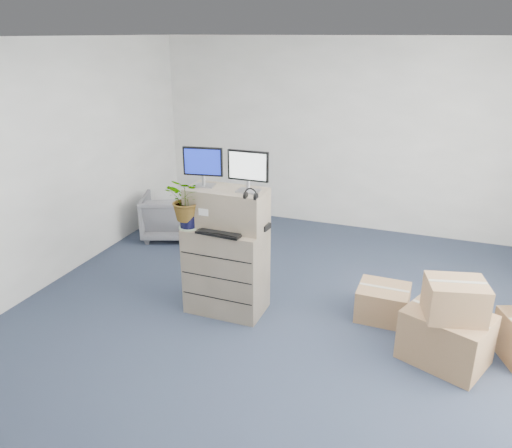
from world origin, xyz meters
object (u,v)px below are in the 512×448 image
(monitor_right, at_px, (248,169))
(water_bottle, at_px, (232,216))
(potted_plant, at_px, (187,205))
(filing_cabinet_lower, at_px, (226,269))
(keyboard, at_px, (220,233))
(office_chair, at_px, (168,214))
(monitor_left, at_px, (203,165))

(monitor_right, xyz_separation_m, water_bottle, (-0.19, 0.03, -0.53))
(monitor_right, distance_m, potted_plant, 0.73)
(filing_cabinet_lower, bearing_deg, potted_plant, -158.31)
(monitor_right, bearing_deg, keyboard, -139.30)
(keyboard, bearing_deg, monitor_right, 44.42)
(water_bottle, distance_m, office_chair, 2.39)
(filing_cabinet_lower, distance_m, water_bottle, 0.60)
(water_bottle, distance_m, potted_plant, 0.47)
(monitor_right, xyz_separation_m, office_chair, (-1.88, 1.56, -1.23))
(monitor_left, bearing_deg, potted_plant, -128.19)
(water_bottle, height_order, potted_plant, potted_plant)
(monitor_left, bearing_deg, monitor_right, -11.39)
(monitor_left, relative_size, monitor_right, 0.98)
(water_bottle, xyz_separation_m, potted_plant, (-0.41, -0.20, 0.13))
(monitor_left, relative_size, potted_plant, 0.73)
(monitor_left, xyz_separation_m, monitor_right, (0.50, -0.02, 0.00))
(potted_plant, bearing_deg, keyboard, -4.73)
(filing_cabinet_lower, relative_size, office_chair, 1.33)
(monitor_right, relative_size, potted_plant, 0.75)
(filing_cabinet_lower, height_order, office_chair, filing_cabinet_lower)
(water_bottle, bearing_deg, monitor_left, -177.45)
(keyboard, height_order, water_bottle, water_bottle)
(filing_cabinet_lower, xyz_separation_m, potted_plant, (-0.36, -0.13, 0.72))
(filing_cabinet_lower, relative_size, monitor_left, 2.32)
(monitor_right, distance_m, office_chair, 2.74)
(filing_cabinet_lower, relative_size, keyboard, 2.02)
(monitor_left, height_order, office_chair, monitor_left)
(office_chair, bearing_deg, water_bottle, 117.37)
(monitor_right, height_order, potted_plant, monitor_right)
(keyboard, xyz_separation_m, water_bottle, (0.04, 0.23, 0.10))
(water_bottle, bearing_deg, filing_cabinet_lower, -129.65)
(monitor_right, height_order, office_chair, monitor_right)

